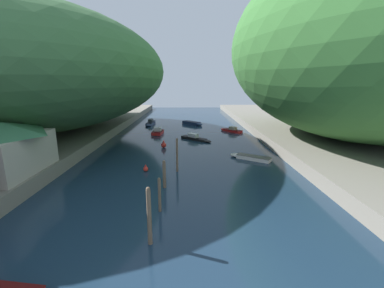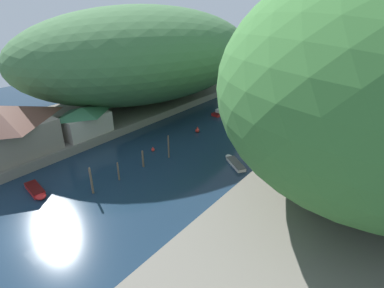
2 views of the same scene
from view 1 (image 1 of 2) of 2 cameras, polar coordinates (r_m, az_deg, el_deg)
water_surface at (r=36.62m, az=-1.96°, el=-1.34°), size 130.00×130.00×0.00m
left_bank at (r=43.81m, az=-34.48°, el=-0.31°), size 22.00×120.00×1.42m
right_bank at (r=42.98m, az=31.25°, el=-0.12°), size 22.00×120.00×1.42m
hillside_left at (r=51.84m, az=-31.13°, el=13.76°), size 42.11×58.96×19.79m
hillside_right at (r=44.25m, az=33.65°, el=17.58°), size 35.14×49.19×25.51m
boathouse_shed at (r=27.95m, az=-36.10°, el=-0.61°), size 5.45×8.45×4.62m
boat_open_rowboat at (r=48.82m, az=-7.52°, el=2.77°), size 2.09×4.35×1.25m
boat_navy_launch at (r=58.43m, az=0.31°, el=4.60°), size 4.96×5.15×0.72m
boat_far_upstream at (r=42.84m, az=0.96°, el=1.27°), size 5.31×5.14×1.02m
boat_white_cruiser at (r=33.05m, az=12.51°, el=-2.87°), size 5.02×4.02×0.48m
boat_far_right_bank at (r=51.02m, az=8.57°, el=3.11°), size 4.24×4.63×1.04m
boat_small_dinghy at (r=59.27m, az=-9.30°, el=4.59°), size 1.63×6.57×1.25m
mooring_post_nearest at (r=15.64m, az=-9.49°, el=-15.50°), size 0.27×0.27×3.63m
mooring_post_second at (r=19.36m, az=-7.23°, el=-11.09°), size 0.22×0.22×2.66m
mooring_post_middle at (r=23.48m, az=-6.18°, el=-6.63°), size 0.29×0.29×2.61m
mooring_post_fourth at (r=27.42m, az=-3.34°, el=-2.43°), size 0.23×0.23×3.69m
channel_buoy_near at (r=28.26m, az=-10.25°, el=-5.41°), size 0.53×0.53×0.80m
channel_buoy_far at (r=38.02m, az=-6.32°, el=-0.17°), size 0.76×0.76×1.14m
person_on_quay at (r=30.29m, az=-30.34°, el=-1.69°), size 0.25×0.40×1.69m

